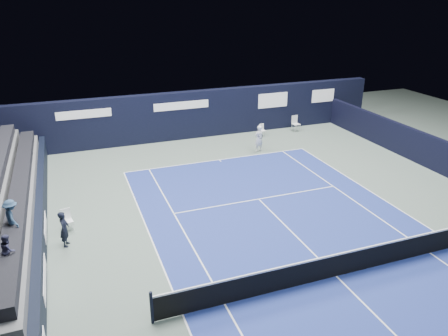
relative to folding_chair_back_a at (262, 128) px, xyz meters
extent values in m
plane|color=#55655A|center=(-4.23, -13.15, -0.55)|extent=(48.00, 48.00, 0.00)
cube|color=navy|center=(-4.23, -15.15, -0.55)|extent=(10.97, 23.77, 0.01)
cube|color=black|center=(6.27, -9.15, 0.35)|extent=(0.30, 22.00, 1.80)
cube|color=white|center=(0.02, -0.11, -0.17)|extent=(0.42, 0.41, 0.03)
cube|color=white|center=(-0.01, 0.05, 0.06)|extent=(0.36, 0.09, 0.43)
cylinder|color=white|center=(0.15, 0.06, -0.36)|extent=(0.02, 0.02, 0.38)
cylinder|color=white|center=(-0.16, 0.00, -0.36)|extent=(0.02, 0.02, 0.38)
cylinder|color=white|center=(0.20, -0.23, -0.36)|extent=(0.02, 0.02, 0.38)
cylinder|color=white|center=(-0.11, -0.29, -0.36)|extent=(0.02, 0.02, 0.38)
cube|color=white|center=(-0.01, 0.07, 0.13)|extent=(0.30, 0.12, 0.28)
cube|color=silver|center=(2.67, 0.10, -0.05)|extent=(0.53, 0.50, 0.05)
cube|color=silver|center=(2.65, 0.31, 0.25)|extent=(0.48, 0.08, 0.57)
cylinder|color=silver|center=(2.86, 0.31, -0.30)|extent=(0.03, 0.03, 0.50)
cylinder|color=silver|center=(2.45, 0.27, -0.30)|extent=(0.03, 0.03, 0.50)
cylinder|color=silver|center=(2.90, -0.08, -0.30)|extent=(0.03, 0.03, 0.50)
cylinder|color=silver|center=(2.49, -0.12, -0.30)|extent=(0.03, 0.03, 0.50)
cube|color=white|center=(-12.75, -8.65, -0.12)|extent=(0.48, 0.46, 0.04)
cube|color=white|center=(-12.79, -8.47, 0.13)|extent=(0.41, 0.11, 0.49)
cylinder|color=white|center=(-12.61, -8.45, -0.34)|extent=(0.02, 0.02, 0.43)
cylinder|color=white|center=(-12.96, -8.52, -0.34)|extent=(0.02, 0.02, 0.43)
cylinder|color=white|center=(-12.54, -8.78, -0.34)|extent=(0.02, 0.02, 0.43)
cylinder|color=white|center=(-12.89, -8.85, -0.34)|extent=(0.02, 0.02, 0.43)
imported|color=black|center=(-12.87, -9.80, 0.17)|extent=(0.46, 0.59, 1.44)
cube|color=white|center=(-4.23, -3.27, -0.54)|extent=(10.97, 0.06, 0.00)
cube|color=white|center=(-9.72, -15.15, -0.54)|extent=(0.06, 23.77, 0.00)
cube|color=white|center=(-0.12, -15.15, -0.54)|extent=(0.06, 23.77, 0.00)
cube|color=white|center=(-8.35, -15.15, -0.54)|extent=(0.06, 23.77, 0.00)
cube|color=white|center=(-4.23, -8.75, -0.54)|extent=(8.23, 0.06, 0.00)
cube|color=white|center=(-4.23, -15.15, -0.54)|extent=(0.06, 12.80, 0.00)
cube|color=white|center=(-4.23, -3.42, -0.54)|extent=(0.06, 0.30, 0.00)
cylinder|color=black|center=(-10.63, -15.15, 0.00)|extent=(0.10, 0.10, 1.10)
cube|color=black|center=(-4.23, -15.15, -0.09)|extent=(12.80, 0.03, 0.86)
cube|color=white|center=(-4.23, -15.15, 0.36)|extent=(12.80, 0.05, 0.06)
cube|color=black|center=(-4.23, 1.35, 1.00)|extent=(26.00, 0.60, 3.10)
cube|color=silver|center=(-11.23, 1.03, 1.75)|extent=(3.20, 0.02, 0.50)
cube|color=silver|center=(-5.23, 1.03, 1.75)|extent=(3.60, 0.02, 0.50)
cube|color=silver|center=(1.27, 1.03, 1.55)|extent=(2.20, 0.02, 1.00)
cube|color=silver|center=(5.27, 1.03, 1.55)|extent=(1.80, 0.02, 0.90)
cube|color=black|center=(-13.73, -9.15, 0.05)|extent=(0.30, 22.00, 1.20)
cube|color=silver|center=(-13.56, -12.65, 0.05)|extent=(0.02, 2.40, 0.45)
cube|color=silver|center=(-13.56, -9.15, 0.05)|extent=(0.02, 2.00, 0.45)
cube|color=#505052|center=(-14.33, -8.15, 0.28)|extent=(0.90, 16.00, 1.65)
cube|color=black|center=(-14.33, -8.15, 1.30)|extent=(0.63, 15.20, 0.40)
imported|color=#282842|center=(-14.33, -13.14, 1.60)|extent=(0.42, 0.52, 1.00)
imported|color=navy|center=(-14.33, -11.32, 1.73)|extent=(0.74, 0.93, 1.25)
imported|color=white|center=(-1.48, -2.71, 0.27)|extent=(0.67, 0.51, 1.64)
cylinder|color=black|center=(-1.63, -3.01, 0.50)|extent=(0.03, 0.29, 0.13)
torus|color=black|center=(-1.63, -3.26, 0.60)|extent=(0.30, 0.13, 0.29)
camera|label=1|loc=(-12.23, -25.49, 8.61)|focal=35.00mm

